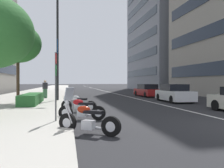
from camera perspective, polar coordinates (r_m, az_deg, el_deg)
sidewalk_right_plaza at (r=36.81m, az=-17.51°, el=-2.00°), size 160.00×8.01×0.15m
lane_centre_stripe at (r=42.15m, az=-2.37°, el=-1.77°), size 110.00×0.16×0.01m
motorcycle_by_sign_pole at (r=6.96m, az=-6.54°, el=-9.46°), size 1.36×1.85×1.47m
motorcycle_far_end_row at (r=9.54m, az=-8.06°, el=-6.90°), size 0.87×2.00×1.09m
motorcycle_under_tarp at (r=12.10m, az=-8.92°, el=-5.32°), size 1.34×1.88×1.10m
car_following_behind at (r=18.95m, az=16.03°, el=-2.42°), size 4.31×2.02×1.47m
car_approaching_light at (r=25.33m, az=9.24°, el=-1.74°), size 4.61×1.90×1.42m
parking_sign_by_curb at (r=8.59m, az=-14.54°, el=1.55°), size 0.32×0.06×2.64m
street_lamp_with_banners at (r=18.93m, az=-13.34°, el=11.77°), size 1.26×2.03×8.91m
clipped_hedge_bed at (r=16.20m, az=-20.33°, el=-3.62°), size 4.76×1.10×0.68m
street_tree_near_plaza_corner at (r=17.49m, az=-23.51°, el=9.74°), size 3.33×3.33×5.75m
pedestrian_on_plaza at (r=21.45m, az=-17.18°, el=-1.25°), size 0.46×0.47×1.69m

